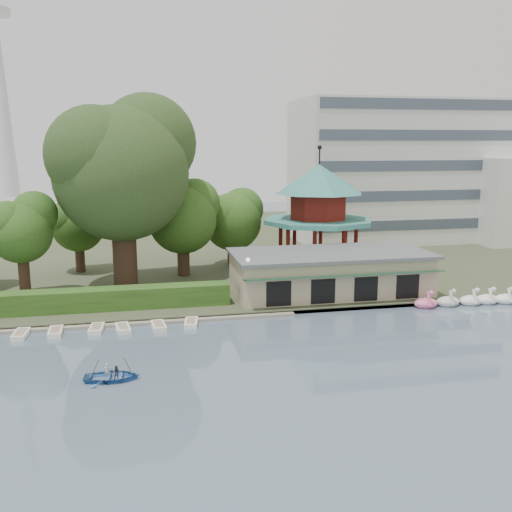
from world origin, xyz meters
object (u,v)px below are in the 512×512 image
object	(u,v)px
dock	(86,325)
rowboat_with_passengers	(112,373)
big_tree	(123,164)
pavilion	(318,206)
boathouse	(330,272)

from	to	relation	value
dock	rowboat_with_passengers	distance (m)	11.50
big_tree	rowboat_with_passengers	size ratio (longest dim) A/B	3.78
dock	rowboat_with_passengers	size ratio (longest dim) A/B	6.84
pavilion	rowboat_with_passengers	bearing A→B (deg)	-129.64
rowboat_with_passengers	pavilion	bearing A→B (deg)	50.36
big_tree	pavilion	bearing A→B (deg)	10.32
boathouse	big_tree	xyz separation A→B (m)	(-18.82, 6.24, 10.07)
dock	pavilion	size ratio (longest dim) A/B	2.52
big_tree	rowboat_with_passengers	world-z (taller)	big_tree
big_tree	rowboat_with_passengers	bearing A→B (deg)	-91.91
rowboat_with_passengers	boathouse	bearing A→B (deg)	39.28
dock	boathouse	size ratio (longest dim) A/B	1.83
dock	pavilion	bearing A→B (deg)	31.66
dock	boathouse	bearing A→B (deg)	12.24
dock	big_tree	world-z (taller)	big_tree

